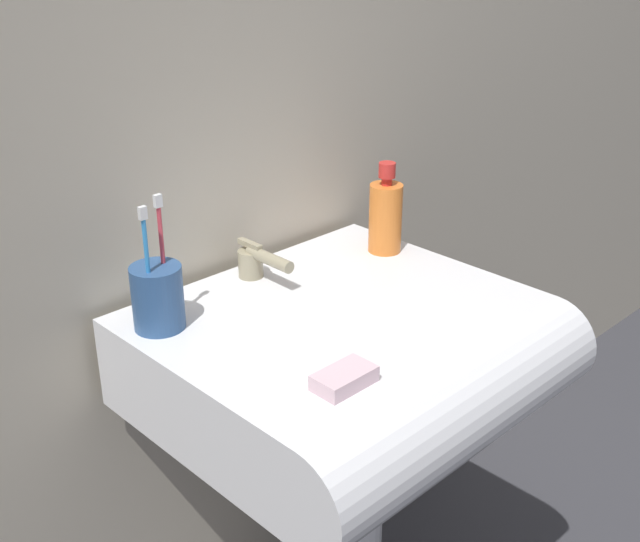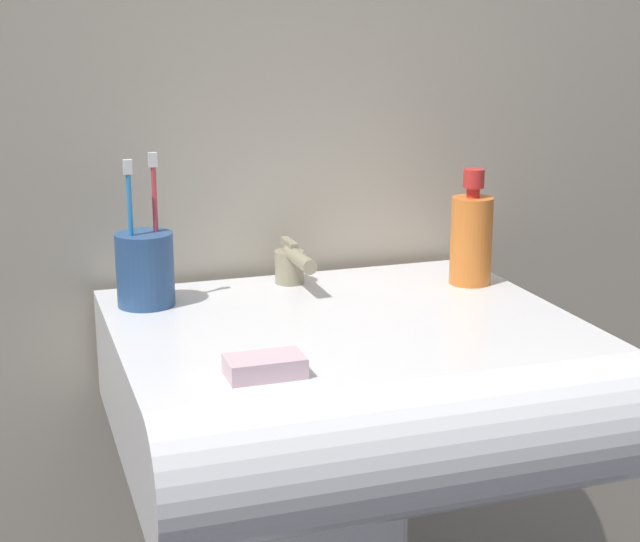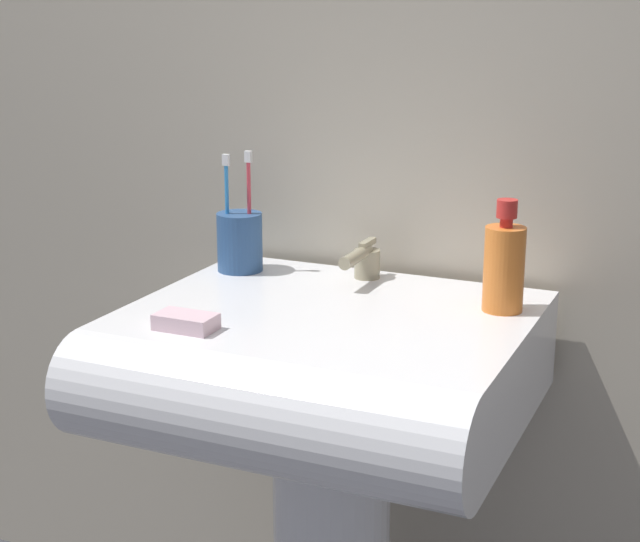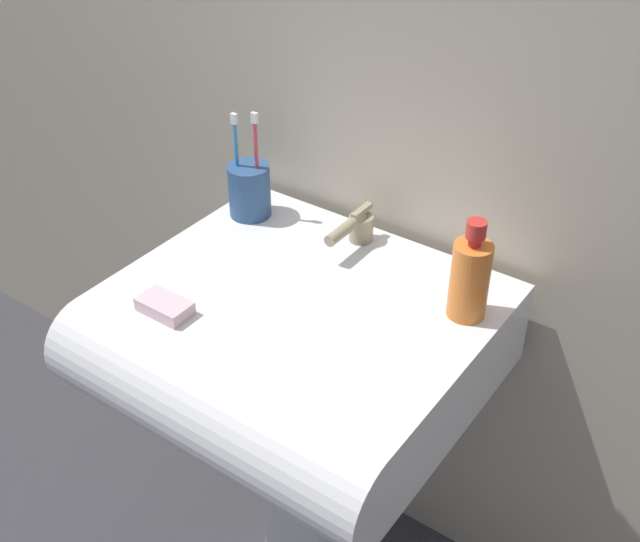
{
  "view_description": "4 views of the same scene",
  "coord_description": "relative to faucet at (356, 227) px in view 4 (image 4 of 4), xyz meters",
  "views": [
    {
      "loc": [
        -0.85,
        -0.84,
        1.4
      ],
      "look_at": [
        -0.02,
        0.01,
        0.86
      ],
      "focal_mm": 45.0,
      "sensor_mm": 36.0,
      "label": 1
    },
    {
      "loc": [
        -0.43,
        -1.2,
        1.2
      ],
      "look_at": [
        -0.03,
        0.0,
        0.86
      ],
      "focal_mm": 55.0,
      "sensor_mm": 36.0,
      "label": 2
    },
    {
      "loc": [
        0.58,
        -1.35,
        1.26
      ],
      "look_at": [
        -0.01,
        -0.02,
        0.86
      ],
      "focal_mm": 55.0,
      "sensor_mm": 36.0,
      "label": 3
    },
    {
      "loc": [
        0.65,
        -0.88,
        1.6
      ],
      "look_at": [
        0.01,
        0.02,
        0.83
      ],
      "focal_mm": 45.0,
      "sensor_mm": 36.0,
      "label": 4
    }
  ],
  "objects": [
    {
      "name": "sink_basin",
      "position": [
        0.02,
        -0.24,
        -0.12
      ],
      "size": [
        0.62,
        0.57,
        0.16
      ],
      "color": "white",
      "rests_on": "sink_pedestal"
    },
    {
      "name": "toothbrush_cup",
      "position": [
        -0.23,
        -0.03,
        0.02
      ],
      "size": [
        0.08,
        0.08,
        0.22
      ],
      "color": "#2D5184",
      "rests_on": "sink_basin"
    },
    {
      "name": "bar_soap",
      "position": [
        -0.14,
        -0.36,
        -0.02
      ],
      "size": [
        0.09,
        0.05,
        0.02
      ],
      "primitive_type": "cube",
      "color": "silver",
      "rests_on": "sink_basin"
    },
    {
      "name": "faucet",
      "position": [
        0.0,
        0.0,
        0.0
      ],
      "size": [
        0.05,
        0.13,
        0.07
      ],
      "color": "tan",
      "rests_on": "sink_basin"
    },
    {
      "name": "wall_back",
      "position": [
        0.02,
        0.11,
        0.37
      ],
      "size": [
        5.0,
        0.05,
        2.4
      ],
      "primitive_type": "cube",
      "color": "#B7AD99",
      "rests_on": "ground"
    },
    {
      "name": "soap_bottle",
      "position": [
        0.26,
        -0.07,
        0.04
      ],
      "size": [
        0.06,
        0.06,
        0.18
      ],
      "color": "orange",
      "rests_on": "sink_basin"
    },
    {
      "name": "sink_pedestal",
      "position": [
        0.02,
        -0.18,
        -0.51
      ],
      "size": [
        0.2,
        0.2,
        0.63
      ],
      "primitive_type": "cylinder",
      "color": "white",
      "rests_on": "ground"
    }
  ]
}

